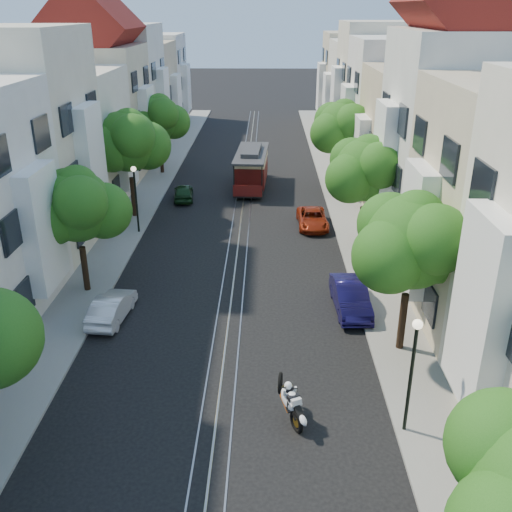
{
  "coord_description": "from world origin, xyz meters",
  "views": [
    {
      "loc": [
        1.66,
        -11.15,
        12.97
      ],
      "look_at": [
        1.2,
        13.52,
        2.2
      ],
      "focal_mm": 40.0,
      "sensor_mm": 36.0,
      "label": 1
    }
  ],
  "objects_px": {
    "parked_car_e_far": "(312,219)",
    "parked_car_w_mid": "(112,307)",
    "tree_e_b": "(413,244)",
    "parked_car_e_mid": "(351,297)",
    "tree_w_c": "(129,142)",
    "parked_car_w_far": "(184,192)",
    "sportbike_rider": "(290,400)",
    "lamp_east": "(413,360)",
    "cable_car": "(252,166)",
    "lamp_west": "(135,190)",
    "tree_w_d": "(160,119)",
    "tree_e_c": "(367,171)",
    "tree_w_b": "(78,208)",
    "tree_e_d": "(343,128)"
  },
  "relations": [
    {
      "from": "parked_car_w_mid",
      "to": "sportbike_rider",
      "type": "bearing_deg",
      "value": 144.43
    },
    {
      "from": "tree_w_d",
      "to": "cable_car",
      "type": "xyz_separation_m",
      "value": [
        7.64,
        -3.9,
        -2.92
      ]
    },
    {
      "from": "tree_e_b",
      "to": "tree_w_b",
      "type": "relative_size",
      "value": 1.07
    },
    {
      "from": "lamp_east",
      "to": "parked_car_w_mid",
      "type": "height_order",
      "value": "lamp_east"
    },
    {
      "from": "tree_w_c",
      "to": "parked_car_e_far",
      "type": "bearing_deg",
      "value": -7.76
    },
    {
      "from": "tree_e_b",
      "to": "parked_car_w_far",
      "type": "distance_m",
      "value": 23.4
    },
    {
      "from": "parked_car_w_mid",
      "to": "parked_car_w_far",
      "type": "bearing_deg",
      "value": -87.2
    },
    {
      "from": "tree_e_c",
      "to": "lamp_east",
      "type": "relative_size",
      "value": 1.57
    },
    {
      "from": "tree_w_c",
      "to": "lamp_east",
      "type": "height_order",
      "value": "tree_w_c"
    },
    {
      "from": "tree_w_c",
      "to": "lamp_west",
      "type": "xyz_separation_m",
      "value": [
        0.84,
        -2.98,
        -2.22
      ]
    },
    {
      "from": "parked_car_e_mid",
      "to": "parked_car_e_far",
      "type": "xyz_separation_m",
      "value": [
        -0.96,
        11.03,
        -0.12
      ]
    },
    {
      "from": "parked_car_e_mid",
      "to": "tree_w_d",
      "type": "bearing_deg",
      "value": 115.69
    },
    {
      "from": "tree_e_b",
      "to": "cable_car",
      "type": "xyz_separation_m",
      "value": [
        -6.76,
        23.1,
        -3.06
      ]
    },
    {
      "from": "tree_e_c",
      "to": "parked_car_w_far",
      "type": "height_order",
      "value": "tree_e_c"
    },
    {
      "from": "tree_w_d",
      "to": "parked_car_e_mid",
      "type": "height_order",
      "value": "tree_w_d"
    },
    {
      "from": "tree_e_c",
      "to": "lamp_east",
      "type": "bearing_deg",
      "value": -93.44
    },
    {
      "from": "cable_car",
      "to": "parked_car_w_far",
      "type": "relative_size",
      "value": 2.18
    },
    {
      "from": "parked_car_e_far",
      "to": "parked_car_w_mid",
      "type": "distance_m",
      "value": 15.61
    },
    {
      "from": "tree_w_b",
      "to": "parked_car_e_far",
      "type": "xyz_separation_m",
      "value": [
        11.78,
        9.39,
        -3.84
      ]
    },
    {
      "from": "tree_e_c",
      "to": "cable_car",
      "type": "xyz_separation_m",
      "value": [
        -6.76,
        12.1,
        -2.92
      ]
    },
    {
      "from": "tree_e_c",
      "to": "parked_car_w_far",
      "type": "relative_size",
      "value": 1.9
    },
    {
      "from": "tree_w_d",
      "to": "parked_car_w_mid",
      "type": "height_order",
      "value": "tree_w_d"
    },
    {
      "from": "sportbike_rider",
      "to": "cable_car",
      "type": "bearing_deg",
      "value": 69.3
    },
    {
      "from": "sportbike_rider",
      "to": "cable_car",
      "type": "height_order",
      "value": "cable_car"
    },
    {
      "from": "tree_e_b",
      "to": "cable_car",
      "type": "bearing_deg",
      "value": 106.31
    },
    {
      "from": "tree_e_c",
      "to": "parked_car_e_mid",
      "type": "bearing_deg",
      "value": -102.27
    },
    {
      "from": "tree_e_c",
      "to": "cable_car",
      "type": "height_order",
      "value": "tree_e_c"
    },
    {
      "from": "tree_e_c",
      "to": "parked_car_w_mid",
      "type": "distance_m",
      "value": 15.75
    },
    {
      "from": "tree_w_d",
      "to": "sportbike_rider",
      "type": "bearing_deg",
      "value": -72.96
    },
    {
      "from": "tree_e_b",
      "to": "lamp_west",
      "type": "xyz_separation_m",
      "value": [
        -13.56,
        13.02,
        -1.89
      ]
    },
    {
      "from": "tree_w_c",
      "to": "parked_car_e_mid",
      "type": "bearing_deg",
      "value": -44.76
    },
    {
      "from": "tree_w_c",
      "to": "sportbike_rider",
      "type": "relative_size",
      "value": 3.66
    },
    {
      "from": "cable_car",
      "to": "parked_car_e_far",
      "type": "relative_size",
      "value": 1.87
    },
    {
      "from": "tree_e_d",
      "to": "cable_car",
      "type": "relative_size",
      "value": 0.92
    },
    {
      "from": "lamp_west",
      "to": "sportbike_rider",
      "type": "relative_size",
      "value": 2.15
    },
    {
      "from": "tree_w_d",
      "to": "lamp_east",
      "type": "relative_size",
      "value": 1.57
    },
    {
      "from": "tree_e_b",
      "to": "parked_car_w_mid",
      "type": "distance_m",
      "value": 13.4
    },
    {
      "from": "tree_w_c",
      "to": "parked_car_w_mid",
      "type": "relative_size",
      "value": 1.98
    },
    {
      "from": "parked_car_e_far",
      "to": "parked_car_w_mid",
      "type": "xyz_separation_m",
      "value": [
        -9.9,
        -12.07,
        0.04
      ]
    },
    {
      "from": "tree_w_c",
      "to": "lamp_west",
      "type": "height_order",
      "value": "tree_w_c"
    },
    {
      "from": "tree_w_b",
      "to": "parked_car_w_far",
      "type": "distance_m",
      "value": 15.58
    },
    {
      "from": "parked_car_w_mid",
      "to": "tree_e_b",
      "type": "bearing_deg",
      "value": 175.09
    },
    {
      "from": "lamp_east",
      "to": "cable_car",
      "type": "bearing_deg",
      "value": 101.67
    },
    {
      "from": "tree_e_b",
      "to": "tree_w_c",
      "type": "bearing_deg",
      "value": 131.99
    },
    {
      "from": "tree_e_b",
      "to": "parked_car_e_mid",
      "type": "bearing_deg",
      "value": 116.26
    },
    {
      "from": "lamp_west",
      "to": "parked_car_e_mid",
      "type": "xyz_separation_m",
      "value": [
        11.9,
        -9.66,
        -2.17
      ]
    },
    {
      "from": "tree_e_d",
      "to": "parked_car_e_far",
      "type": "bearing_deg",
      "value": -109.02
    },
    {
      "from": "parked_car_w_mid",
      "to": "parked_car_w_far",
      "type": "relative_size",
      "value": 1.05
    },
    {
      "from": "tree_w_b",
      "to": "lamp_east",
      "type": "bearing_deg",
      "value": -36.58
    },
    {
      "from": "tree_w_c",
      "to": "parked_car_w_far",
      "type": "bearing_deg",
      "value": 54.62
    }
  ]
}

